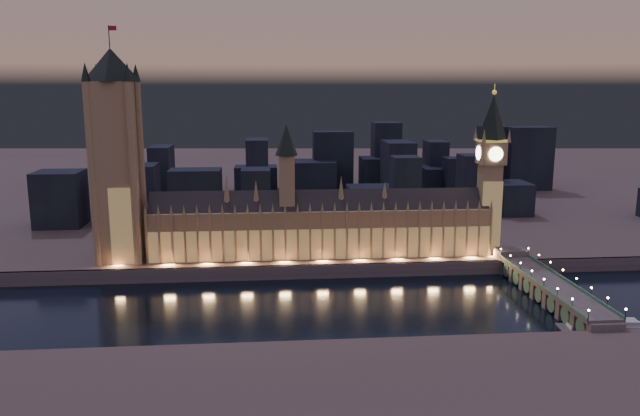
{
  "coord_description": "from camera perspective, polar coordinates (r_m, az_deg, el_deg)",
  "views": [
    {
      "loc": [
        -25.38,
        -297.97,
        108.06
      ],
      "look_at": [
        5.0,
        55.0,
        38.0
      ],
      "focal_mm": 35.0,
      "sensor_mm": 36.0,
      "label": 1
    }
  ],
  "objects": [
    {
      "name": "elizabeth_tower",
      "position": [
        386.33,
        15.36,
        4.25
      ],
      "size": [
        18.0,
        18.0,
        100.87
      ],
      "color": "#8F8359",
      "rests_on": "north_bank"
    },
    {
      "name": "city_backdrop",
      "position": [
        554.59,
        1.78,
        3.1
      ],
      "size": [
        475.75,
        215.63,
        70.93
      ],
      "color": "black",
      "rests_on": "north_bank"
    },
    {
      "name": "embankment_wall",
      "position": [
        355.49,
        -0.61,
        -5.84
      ],
      "size": [
        2000.0,
        2.5,
        8.0
      ],
      "primitive_type": "cube",
      "color": "#454645",
      "rests_on": "ground"
    },
    {
      "name": "victoria_tower",
      "position": [
        371.31,
        -18.15,
        5.32
      ],
      "size": [
        31.68,
        31.68,
        131.98
      ],
      "color": "#8F8359",
      "rests_on": "north_bank"
    },
    {
      "name": "river_boat",
      "position": [
        313.97,
        24.98,
        -9.74
      ],
      "size": [
        45.9,
        15.66,
        4.5
      ],
      "color": "#454645",
      "rests_on": "ground"
    },
    {
      "name": "palace_of_westminster",
      "position": [
        370.13,
        -0.06,
        -1.56
      ],
      "size": [
        202.0,
        21.83,
        78.0
      ],
      "color": "#8F8359",
      "rests_on": "north_bank"
    },
    {
      "name": "westminster_bridge",
      "position": [
        342.63,
        20.02,
        -6.85
      ],
      "size": [
        17.42,
        113.0,
        15.9
      ],
      "color": "#454645",
      "rests_on": "ground"
    },
    {
      "name": "ground_plane",
      "position": [
        317.97,
        -0.05,
        -8.68
      ],
      "size": [
        2000.0,
        2000.0,
        0.0
      ],
      "primitive_type": "plane",
      "color": "black",
      "rests_on": "ground"
    },
    {
      "name": "north_bank",
      "position": [
        824.95,
        -3.12,
        3.92
      ],
      "size": [
        2000.0,
        960.0,
        8.0
      ],
      "primitive_type": "cube",
      "color": "#503B32",
      "rests_on": "ground"
    }
  ]
}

